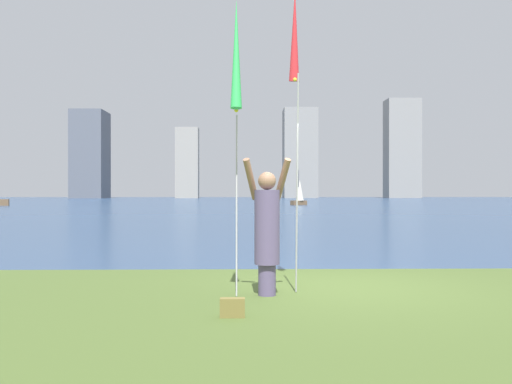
{
  "coord_description": "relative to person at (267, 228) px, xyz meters",
  "views": [
    {
      "loc": [
        -1.58,
        -8.88,
        1.53
      ],
      "look_at": [
        -1.24,
        7.48,
        1.48
      ],
      "focal_mm": 39.52,
      "sensor_mm": 36.0,
      "label": 1
    }
  ],
  "objects": [
    {
      "name": "ground",
      "position": [
        1.25,
        51.64,
        -1.05
      ],
      "size": [
        120.0,
        138.0,
        0.12
      ],
      "color": "#475B28"
    },
    {
      "name": "person",
      "position": [
        0.0,
        0.0,
        0.0
      ],
      "size": [
        0.74,
        0.54,
        2.01
      ],
      "rotation": [
        0.0,
        0.0,
        -0.13
      ],
      "color": "#594C72",
      "rests_on": "ground"
    },
    {
      "name": "kite_flag_left",
      "position": [
        -0.44,
        -0.33,
        2.38
      ],
      "size": [
        0.16,
        0.71,
        4.23
      ],
      "color": "#B2B2B7",
      "rests_on": "ground"
    },
    {
      "name": "kite_flag_right",
      "position": [
        0.44,
        0.45,
        2.83
      ],
      "size": [
        0.16,
        0.77,
        4.63
      ],
      "color": "#B2B2B7",
      "rests_on": "ground"
    },
    {
      "name": "bag",
      "position": [
        -0.47,
        -1.42,
        -0.87
      ],
      "size": [
        0.3,
        0.13,
        0.23
      ],
      "color": "olive",
      "rests_on": "ground"
    },
    {
      "name": "sailboat_6",
      "position": [
        5.46,
        50.64,
        0.26
      ],
      "size": [
        1.81,
        1.43,
        3.65
      ],
      "color": "brown",
      "rests_on": "ground"
    },
    {
      "name": "skyline_tower_0",
      "position": [
        -31.08,
        104.71,
        7.68
      ],
      "size": [
        6.32,
        7.96,
        17.32
      ],
      "color": "#565B66",
      "rests_on": "ground"
    },
    {
      "name": "skyline_tower_1",
      "position": [
        -11.74,
        104.71,
        6.06
      ],
      "size": [
        4.53,
        3.48,
        14.09
      ],
      "color": "gray",
      "rests_on": "ground"
    },
    {
      "name": "skyline_tower_2",
      "position": [
        11.21,
        108.21,
        8.2
      ],
      "size": [
        6.85,
        6.8,
        18.37
      ],
      "color": "gray",
      "rests_on": "ground"
    },
    {
      "name": "skyline_tower_3",
      "position": [
        32.19,
        107.0,
        9.13
      ],
      "size": [
        6.71,
        5.16,
        20.23
      ],
      "color": "gray",
      "rests_on": "ground"
    }
  ]
}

